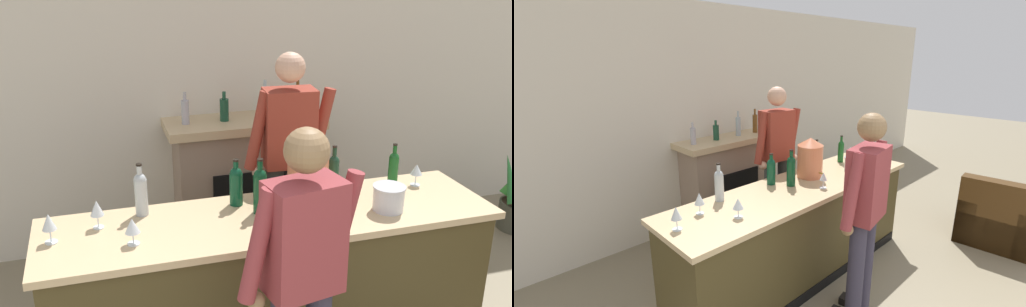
{
  "view_description": "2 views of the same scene",
  "coord_description": "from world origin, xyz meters",
  "views": [
    {
      "loc": [
        -0.73,
        -0.43,
        2.48
      ],
      "look_at": [
        0.28,
        2.99,
        1.19
      ],
      "focal_mm": 40.0,
      "sensor_mm": 36.0,
      "label": 1
    },
    {
      "loc": [
        -2.04,
        0.53,
        2.13
      ],
      "look_at": [
        0.18,
        2.86,
        1.21
      ],
      "focal_mm": 24.0,
      "sensor_mm": 36.0,
      "label": 2
    }
  ],
  "objects": [
    {
      "name": "wall_back_panel",
      "position": [
        0.0,
        4.21,
        1.38
      ],
      "size": [
        12.0,
        0.07,
        2.75
      ],
      "color": "beige",
      "rests_on": "ground_plane"
    },
    {
      "name": "bar_counter",
      "position": [
        0.25,
        2.52,
        0.48
      ],
      "size": [
        2.77,
        0.73,
        0.95
      ],
      "color": "#453A1D",
      "rests_on": "ground_plane"
    },
    {
      "name": "fireplace_stone",
      "position": [
        0.46,
        3.95,
        0.58
      ],
      "size": [
        1.31,
        0.52,
        1.46
      ],
      "color": "gray",
      "rests_on": "ground_plane"
    },
    {
      "name": "armchair_black",
      "position": [
        2.46,
        1.32,
        0.26
      ],
      "size": [
        0.95,
        0.87,
        0.82
      ],
      "color": "#432A11",
      "rests_on": "ground_plane"
    },
    {
      "name": "potted_plant_corner",
      "position": [
        2.96,
        3.47,
        0.26
      ],
      "size": [
        0.39,
        0.37,
        0.73
      ],
      "color": "#4E4F41",
      "rests_on": "ground_plane"
    },
    {
      "name": "person_customer",
      "position": [
        0.15,
        1.78,
        0.97
      ],
      "size": [
        0.65,
        0.35,
        1.75
      ],
      "color": "#332F40",
      "rests_on": "ground_plane"
    },
    {
      "name": "person_bartender",
      "position": [
        0.58,
        3.17,
        1.01
      ],
      "size": [
        0.66,
        0.33,
        1.82
      ],
      "color": "#383D3C",
      "rests_on": "ground_plane"
    },
    {
      "name": "copper_dispenser",
      "position": [
        0.51,
        2.63,
        1.16
      ],
      "size": [
        0.26,
        0.3,
        0.4
      ],
      "color": "#CD714B",
      "rests_on": "bar_counter"
    },
    {
      "name": "ice_bucket_steel",
      "position": [
        0.96,
        2.4,
        1.03
      ],
      "size": [
        0.2,
        0.2,
        0.16
      ],
      "color": "silver",
      "rests_on": "bar_counter"
    },
    {
      "name": "wine_bottle_burgundy_dark",
      "position": [
        1.16,
        2.7,
        1.09
      ],
      "size": [
        0.07,
        0.07,
        0.31
      ],
      "color": "#144C1A",
      "rests_on": "bar_counter"
    },
    {
      "name": "wine_bottle_cabernet_heavy",
      "position": [
        0.08,
        2.74,
        1.09
      ],
      "size": [
        0.08,
        0.08,
        0.3
      ],
      "color": "#0B3E25",
      "rests_on": "bar_counter"
    },
    {
      "name": "wine_bottle_riesling_slim",
      "position": [
        0.73,
        2.72,
        1.1
      ],
      "size": [
        0.07,
        0.07,
        0.33
      ],
      "color": "#153421",
      "rests_on": "bar_counter"
    },
    {
      "name": "wine_bottle_chardonnay_pale",
      "position": [
        0.19,
        2.58,
        1.11
      ],
      "size": [
        0.08,
        0.08,
        0.35
      ],
      "color": "#0B371D",
      "rests_on": "bar_counter"
    },
    {
      "name": "wine_bottle_rose_blush",
      "position": [
        -0.5,
        2.76,
        1.1
      ],
      "size": [
        0.08,
        0.08,
        0.33
      ],
      "color": "#A9B2B5",
      "rests_on": "bar_counter"
    },
    {
      "name": "wine_glass_mid_counter",
      "position": [
        1.33,
        2.69,
        1.06
      ],
      "size": [
        0.08,
        0.08,
        0.15
      ],
      "color": "silver",
      "rests_on": "bar_counter"
    },
    {
      "name": "wine_glass_front_left",
      "position": [
        -1.02,
        2.55,
        1.08
      ],
      "size": [
        0.08,
        0.08,
        0.17
      ],
      "color": "silver",
      "rests_on": "bar_counter"
    },
    {
      "name": "wine_glass_back_row",
      "position": [
        0.35,
        2.33,
        1.06
      ],
      "size": [
        0.07,
        0.07,
        0.16
      ],
      "color": "silver",
      "rests_on": "bar_counter"
    },
    {
      "name": "wine_glass_near_bucket",
      "position": [
        -0.59,
        2.4,
        1.06
      ],
      "size": [
        0.08,
        0.08,
        0.15
      ],
      "color": "silver",
      "rests_on": "bar_counter"
    },
    {
      "name": "wine_glass_front_right",
      "position": [
        -0.76,
        2.66,
        1.08
      ],
      "size": [
        0.08,
        0.08,
        0.17
      ],
      "color": "silver",
      "rests_on": "bar_counter"
    }
  ]
}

